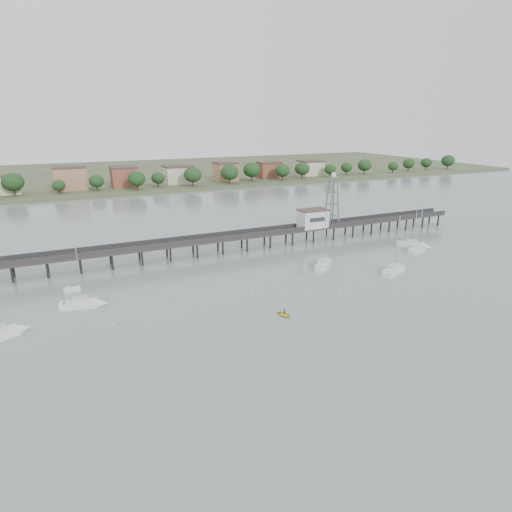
{
  "coord_description": "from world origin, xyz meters",
  "views": [
    {
      "loc": [
        -40.43,
        -42.9,
        33.99
      ],
      "look_at": [
        -1.33,
        42.0,
        4.0
      ],
      "focal_mm": 30.0,
      "sensor_mm": 36.0,
      "label": 1
    }
  ],
  "objects": [
    {
      "name": "ground_plane",
      "position": [
        0.0,
        0.0,
        0.0
      ],
      "size": [
        500.0,
        500.0,
        0.0
      ],
      "primitive_type": "plane",
      "color": "slate",
      "rests_on": "ground"
    },
    {
      "name": "pier",
      "position": [
        0.0,
        60.0,
        3.79
      ],
      "size": [
        150.0,
        5.0,
        5.5
      ],
      "color": "#2D2823",
      "rests_on": "ground"
    },
    {
      "name": "pier_building",
      "position": [
        25.0,
        60.0,
        6.67
      ],
      "size": [
        8.4,
        5.4,
        5.3
      ],
      "color": "silver",
      "rests_on": "ground"
    },
    {
      "name": "lattice_tower",
      "position": [
        31.5,
        60.0,
        11.1
      ],
      "size": [
        3.2,
        3.2,
        15.5
      ],
      "color": "slate",
      "rests_on": "ground"
    },
    {
      "name": "sailboat_a",
      "position": [
        -51.29,
        31.2,
        0.64
      ],
      "size": [
        8.44,
        5.13,
        13.44
      ],
      "rotation": [
        0.0,
        0.0,
        0.37
      ],
      "color": "white",
      "rests_on": "ground"
    },
    {
      "name": "sailboat_d",
      "position": [
        28.57,
        28.67,
        0.64
      ],
      "size": [
        8.95,
        5.94,
        14.31
      ],
      "rotation": [
        0.0,
        0.0,
        0.43
      ],
      "color": "white",
      "rests_on": "ground"
    },
    {
      "name": "sailboat_b",
      "position": [
        -38.34,
        37.96,
        0.64
      ],
      "size": [
        8.19,
        3.81,
        13.08
      ],
      "rotation": [
        0.0,
        0.0,
        -0.2
      ],
      "color": "white",
      "rests_on": "ground"
    },
    {
      "name": "sailboat_e",
      "position": [
        47.62,
        41.69,
        0.64
      ],
      "size": [
        7.68,
        7.72,
        13.91
      ],
      "rotation": [
        0.0,
        0.0,
        -0.79
      ],
      "color": "white",
      "rests_on": "ground"
    },
    {
      "name": "sailboat_c",
      "position": [
        15.93,
        39.45,
        0.63
      ],
      "size": [
        8.36,
        8.23,
        14.92
      ],
      "rotation": [
        0.0,
        0.0,
        0.77
      ],
      "color": "white",
      "rests_on": "ground"
    },
    {
      "name": "sailboat_f",
      "position": [
        45.83,
        39.0,
        0.64
      ],
      "size": [
        8.63,
        5.7,
        13.82
      ],
      "rotation": [
        0.0,
        0.0,
        0.43
      ],
      "color": "white",
      "rests_on": "ground"
    },
    {
      "name": "white_tender",
      "position": [
        -40.81,
        47.41,
        0.4
      ],
      "size": [
        3.45,
        1.76,
        1.29
      ],
      "rotation": [
        0.0,
        0.0,
        0.12
      ],
      "color": "white",
      "rests_on": "ground"
    },
    {
      "name": "yellow_dinghy",
      "position": [
        -6.31,
        18.92,
        0.0
      ],
      "size": [
        2.19,
        1.11,
        2.94
      ],
      "primitive_type": "imported",
      "rotation": [
        0.0,
        0.0,
        0.25
      ],
      "color": "yellow",
      "rests_on": "ground"
    },
    {
      "name": "dinghy_occupant",
      "position": [
        -6.31,
        18.92,
        0.0
      ],
      "size": [
        0.7,
        1.2,
        0.27
      ],
      "primitive_type": "imported",
      "rotation": [
        0.0,
        0.0,
        3.42
      ],
      "color": "black",
      "rests_on": "ground"
    },
    {
      "name": "mooring_buoys",
      "position": [
        6.36,
        29.98,
        0.08
      ],
      "size": [
        74.95,
        14.36,
        0.39
      ],
      "color": "beige",
      "rests_on": "ground"
    },
    {
      "name": "far_shore",
      "position": [
        0.36,
        239.58,
        0.95
      ],
      "size": [
        500.0,
        170.0,
        10.4
      ],
      "color": "#475133",
      "rests_on": "ground"
    }
  ]
}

